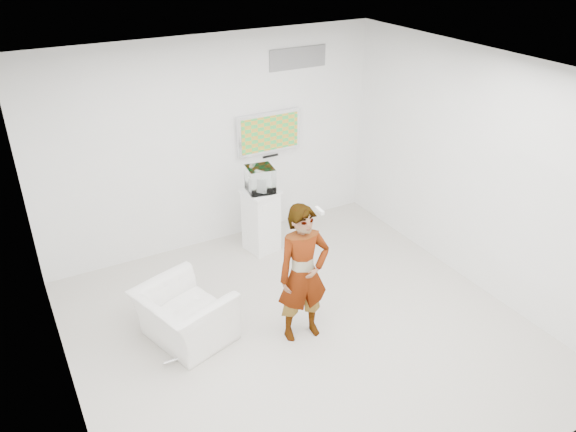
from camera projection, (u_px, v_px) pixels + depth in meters
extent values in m
cube|color=beige|center=(302.00, 331.00, 6.58)|extent=(5.00, 5.00, 0.01)
cube|color=#313134|center=(305.00, 76.00, 5.18)|extent=(5.00, 5.00, 0.01)
cube|color=silver|center=(213.00, 145.00, 7.81)|extent=(5.00, 0.01, 3.00)
cube|color=silver|center=(483.00, 366.00, 3.94)|extent=(5.00, 0.01, 3.00)
cube|color=silver|center=(52.00, 285.00, 4.81)|extent=(0.01, 5.00, 3.00)
cube|color=silver|center=(477.00, 173.00, 6.95)|extent=(0.01, 5.00, 3.00)
cube|color=silver|center=(269.00, 132.00, 8.11)|extent=(1.00, 0.08, 0.60)
cube|color=slate|center=(298.00, 58.00, 7.89)|extent=(0.90, 0.02, 0.30)
imported|color=white|center=(303.00, 274.00, 6.17)|extent=(0.64, 0.46, 1.66)
imported|color=white|center=(185.00, 315.00, 6.33)|extent=(1.11, 1.20, 0.64)
cube|color=white|center=(261.00, 220.00, 8.02)|extent=(0.53, 0.53, 0.93)
cylinder|color=white|center=(302.00, 214.00, 8.88)|extent=(0.25, 0.25, 0.30)
cube|color=white|center=(260.00, 179.00, 7.72)|extent=(0.41, 0.41, 0.36)
cube|color=white|center=(260.00, 184.00, 7.75)|extent=(0.11, 0.15, 0.20)
cube|color=white|center=(320.00, 211.00, 6.06)|extent=(0.05, 0.15, 0.04)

